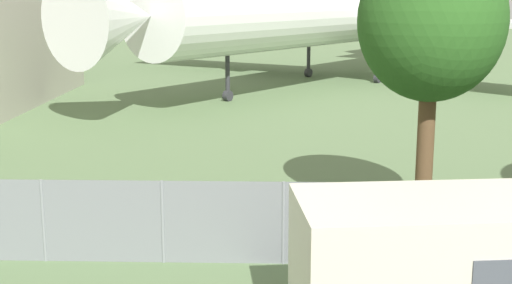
% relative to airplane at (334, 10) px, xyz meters
% --- Properties ---
extents(perimeter_fence, '(56.07, 0.07, 1.80)m').
position_rel_airplane_xyz_m(perimeter_fence, '(-3.32, -31.03, -3.59)').
color(perimeter_fence, gray).
rests_on(perimeter_fence, ground).
extents(airplane, '(28.21, 35.08, 13.19)m').
position_rel_airplane_xyz_m(airplane, '(0.00, 0.00, 0.00)').
color(airplane, white).
rests_on(airplane, ground).
extents(portable_cabin, '(4.46, 2.83, 2.49)m').
position_rel_airplane_xyz_m(portable_cabin, '(-1.02, -34.58, -3.25)').
color(portable_cabin, beige).
rests_on(portable_cabin, ground).
extents(tree_near_hangar, '(3.47, 3.47, 6.90)m').
position_rel_airplane_xyz_m(tree_near_hangar, '(0.13, -28.29, 0.45)').
color(tree_near_hangar, brown).
rests_on(tree_near_hangar, ground).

